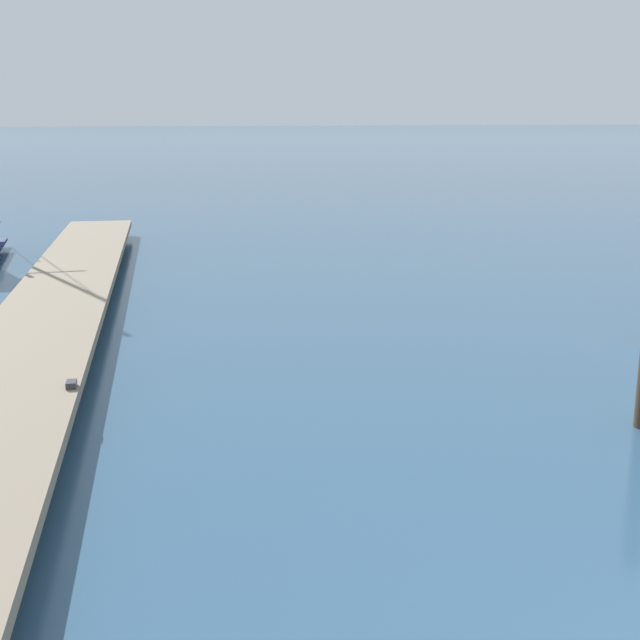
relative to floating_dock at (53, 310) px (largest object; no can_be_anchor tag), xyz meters
The scene contains 1 object.
floating_dock is the anchor object (origin of this frame).
Camera 1 is at (-4.14, -2.51, 3.76)m, focal length 47.64 mm.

